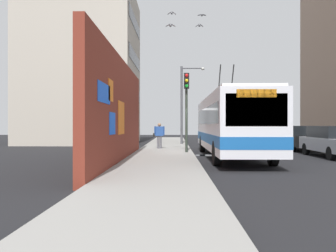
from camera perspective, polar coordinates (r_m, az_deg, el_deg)
The scene contains 13 objects.
ground_plane at distance 19.93m, azimuth 3.92°, elevation -4.53°, with size 80.00×80.00×0.00m, color black.
sidewalk_slab at distance 19.91m, azimuth -0.69°, elevation -4.32°, with size 48.00×3.20×0.15m, color gray.
graffiti_wall at distance 15.69m, azimuth -7.60°, elevation 2.31°, with size 13.34×0.32×4.44m.
building_far_left at distance 33.71m, azimuth -13.17°, elevation 8.80°, with size 9.82×9.24×13.40m.
city_bus at distance 18.31m, azimuth 9.83°, elevation 0.44°, with size 11.64×2.51×4.86m.
parked_car_silver at distance 19.98m, azimuth 24.65°, elevation -2.13°, with size 4.76×1.82×1.58m.
parked_car_black at distance 24.90m, azimuth 19.80°, elevation -1.68°, with size 4.69×1.91×1.58m.
parked_car_champagne at distance 31.06m, azimuth 15.99°, elevation -1.32°, with size 4.70×1.76×1.58m.
pedestrian_midblock at distance 22.76m, azimuth -1.40°, elevation -1.23°, with size 0.22×0.73×1.60m.
traffic_light at distance 19.60m, azimuth 2.94°, elevation 4.30°, with size 0.49×0.28×4.31m.
street_lamp at distance 28.52m, azimuth 2.63°, elevation 4.32°, with size 0.44×1.90×6.11m.
flying_pigeons at distance 22.08m, azimuth 2.81°, elevation 18.20°, with size 10.38×2.59×2.69m.
curbside_puddle at distance 19.49m, azimuth 5.76°, elevation -4.63°, with size 1.16×1.16×0.00m, color black.
Camera 1 is at (-19.84, 0.97, 1.62)m, focal length 38.54 mm.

